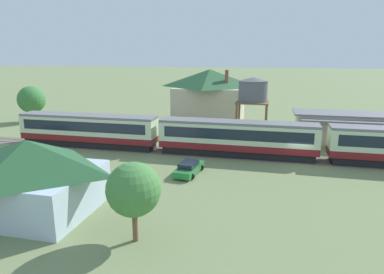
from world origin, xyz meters
name	(u,v)px	position (x,y,z in m)	size (l,w,h in m)	color
ground_plane	(298,163)	(0.00, 0.00, 0.00)	(600.00, 600.00, 0.00)	#707F51
passenger_train	(239,137)	(-6.91, 1.29, 2.37)	(58.74, 3.11, 4.27)	maroon
railway_track	(300,160)	(0.23, 1.29, 0.01)	(104.81, 3.60, 0.04)	#665B51
station_building	(345,128)	(6.74, 11.04, 2.15)	(14.02, 6.99, 4.23)	beige
station_house_dark_green_roof	(209,96)	(-13.93, 19.37, 4.96)	(12.29, 10.04, 9.59)	beige
water_tower	(253,91)	(-5.95, 9.12, 7.13)	(4.45, 4.45, 9.01)	brown
cottage_dark_green_roof	(29,174)	(-21.22, -17.49, 2.98)	(10.33, 8.54, 5.74)	silver
picket_fence_front	(25,171)	(-27.27, -10.82, 0.53)	(25.66, 0.06, 1.05)	white
parked_car_green	(189,168)	(-11.24, -6.43, 0.63)	(2.53, 4.87, 1.32)	#287A38
yard_tree_0	(134,190)	(-11.55, -19.91, 3.61)	(3.55, 3.55, 5.40)	brown
yard_tree_1	(32,100)	(-45.77, 14.41, 4.09)	(4.89, 4.89, 6.54)	brown
yard_tree_2	(203,96)	(-15.05, 19.23, 5.07)	(3.92, 3.92, 7.06)	#4C3823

